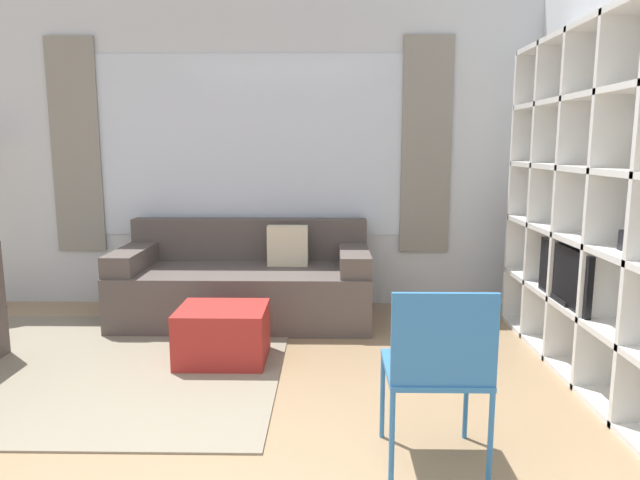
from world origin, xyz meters
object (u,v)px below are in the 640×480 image
(couch_main, at_px, (246,284))
(ottoman, at_px, (223,334))
(shelving_unit, at_px, (604,207))
(folding_chair, at_px, (438,363))

(couch_main, relative_size, ottoman, 3.51)
(couch_main, bearing_deg, ottoman, -90.67)
(shelving_unit, distance_m, ottoman, 2.57)
(folding_chair, bearing_deg, ottoman, -47.69)
(couch_main, relative_size, folding_chair, 2.40)
(shelving_unit, relative_size, folding_chair, 2.76)
(shelving_unit, bearing_deg, couch_main, 153.71)
(ottoman, xyz_separation_m, folding_chair, (1.20, -1.32, 0.33))
(shelving_unit, height_order, folding_chair, shelving_unit)
(shelving_unit, distance_m, folding_chair, 1.74)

